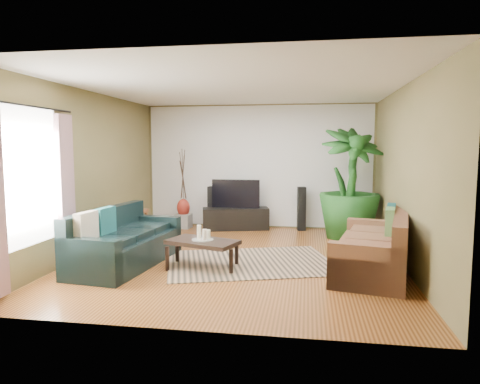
% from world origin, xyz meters
% --- Properties ---
extents(floor, '(5.50, 5.50, 0.00)m').
position_xyz_m(floor, '(0.00, 0.00, 0.00)').
color(floor, '#9E5A29').
rests_on(floor, ground).
extents(ceiling, '(5.50, 5.50, 0.00)m').
position_xyz_m(ceiling, '(0.00, 0.00, 2.70)').
color(ceiling, white).
rests_on(ceiling, ground).
extents(wall_back, '(5.00, 0.00, 5.00)m').
position_xyz_m(wall_back, '(0.00, 2.75, 1.35)').
color(wall_back, brown).
rests_on(wall_back, ground).
extents(wall_front, '(5.00, 0.00, 5.00)m').
position_xyz_m(wall_front, '(0.00, -2.75, 1.35)').
color(wall_front, brown).
rests_on(wall_front, ground).
extents(wall_left, '(0.00, 5.50, 5.50)m').
position_xyz_m(wall_left, '(-2.50, 0.00, 1.35)').
color(wall_left, brown).
rests_on(wall_left, ground).
extents(wall_right, '(0.00, 5.50, 5.50)m').
position_xyz_m(wall_right, '(2.50, 0.00, 1.35)').
color(wall_right, brown).
rests_on(wall_right, ground).
extents(backwall_panel, '(4.90, 0.00, 4.90)m').
position_xyz_m(backwall_panel, '(0.00, 2.74, 1.35)').
color(backwall_panel, white).
rests_on(backwall_panel, ground).
extents(window_pane, '(0.00, 1.80, 1.80)m').
position_xyz_m(window_pane, '(-2.48, -1.60, 1.40)').
color(window_pane, white).
rests_on(window_pane, ground).
extents(curtain_far, '(0.08, 0.35, 2.20)m').
position_xyz_m(curtain_far, '(-2.43, -0.85, 1.15)').
color(curtain_far, gray).
rests_on(curtain_far, ground).
extents(curtain_rod, '(0.03, 1.90, 0.03)m').
position_xyz_m(curtain_rod, '(-2.43, -1.60, 2.30)').
color(curtain_rod, black).
rests_on(curtain_rod, ground).
extents(sofa_left, '(1.12, 2.16, 0.85)m').
position_xyz_m(sofa_left, '(-1.61, -0.63, 0.42)').
color(sofa_left, black).
rests_on(sofa_left, floor).
extents(sofa_right, '(1.34, 2.21, 0.85)m').
position_xyz_m(sofa_right, '(2.01, -0.43, 0.42)').
color(sofa_right, brown).
rests_on(sofa_right, floor).
extents(area_rug, '(2.92, 2.44, 0.01)m').
position_xyz_m(area_rug, '(0.23, -0.23, 0.01)').
color(area_rug, '#A1805F').
rests_on(area_rug, floor).
extents(coffee_table, '(1.14, 0.86, 0.42)m').
position_xyz_m(coffee_table, '(-0.43, -0.61, 0.21)').
color(coffee_table, black).
rests_on(coffee_table, floor).
extents(candle_tray, '(0.31, 0.31, 0.01)m').
position_xyz_m(candle_tray, '(-0.43, -0.61, 0.42)').
color(candle_tray, gray).
rests_on(candle_tray, coffee_table).
extents(candle_tall, '(0.06, 0.06, 0.20)m').
position_xyz_m(candle_tall, '(-0.49, -0.58, 0.53)').
color(candle_tall, white).
rests_on(candle_tall, candle_tray).
extents(candle_mid, '(0.06, 0.06, 0.16)m').
position_xyz_m(candle_mid, '(-0.39, -0.65, 0.51)').
color(candle_mid, silver).
rests_on(candle_mid, candle_tray).
extents(candle_short, '(0.06, 0.06, 0.13)m').
position_xyz_m(candle_short, '(-0.36, -0.55, 0.49)').
color(candle_short, '#F3EDCD').
rests_on(candle_short, candle_tray).
extents(tv_stand, '(1.47, 0.76, 0.47)m').
position_xyz_m(tv_stand, '(-0.44, 2.36, 0.24)').
color(tv_stand, black).
rests_on(tv_stand, floor).
extents(television, '(1.03, 0.06, 0.61)m').
position_xyz_m(television, '(-0.44, 2.38, 0.78)').
color(television, black).
rests_on(television, tv_stand).
extents(speaker_left, '(0.18, 0.20, 0.91)m').
position_xyz_m(speaker_left, '(-0.99, 2.50, 0.46)').
color(speaker_left, black).
rests_on(speaker_left, floor).
extents(speaker_right, '(0.20, 0.21, 0.93)m').
position_xyz_m(speaker_right, '(0.96, 2.50, 0.47)').
color(speaker_right, black).
rests_on(speaker_right, floor).
extents(potted_plant, '(1.60, 1.60, 2.16)m').
position_xyz_m(potted_plant, '(1.89, 1.87, 1.08)').
color(potted_plant, '#1B4F1A').
rests_on(potted_plant, floor).
extents(plant_pot, '(0.40, 0.40, 0.31)m').
position_xyz_m(plant_pot, '(1.89, 1.87, 0.16)').
color(plant_pot, black).
rests_on(plant_pot, floor).
extents(pedestal, '(0.34, 0.34, 0.31)m').
position_xyz_m(pedestal, '(-1.60, 2.35, 0.15)').
color(pedestal, gray).
rests_on(pedestal, floor).
extents(vase, '(0.28, 0.28, 0.39)m').
position_xyz_m(vase, '(-1.60, 2.35, 0.45)').
color(vase, maroon).
rests_on(vase, pedestal).
extents(side_table, '(0.57, 0.57, 0.58)m').
position_xyz_m(side_table, '(-2.25, 0.99, 0.29)').
color(side_table, brown).
rests_on(side_table, floor).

